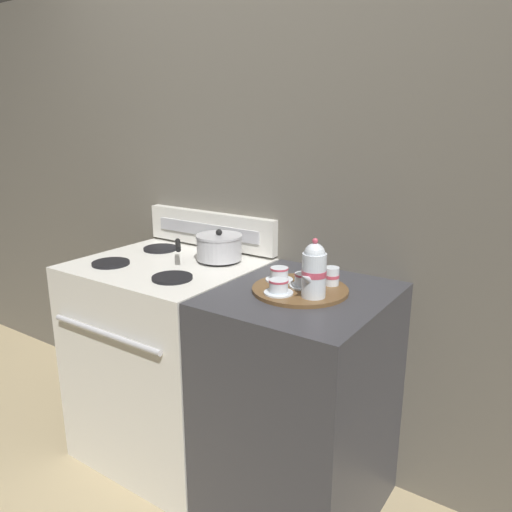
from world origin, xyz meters
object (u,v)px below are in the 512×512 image
saucepan (219,247)px  creamer_jug (332,276)px  serving_tray (300,290)px  teapot (314,270)px  teacup_right (279,287)px  teacup_front (279,274)px  teacup_left (304,280)px  stove (171,359)px

saucepan → creamer_jug: 0.57m
serving_tray → teapot: 0.14m
saucepan → teacup_right: (0.46, -0.24, -0.03)m
teacup_right → creamer_jug: (0.11, 0.19, 0.01)m
teapot → teacup_front: 0.22m
teapot → teacup_left: teapot is taller
saucepan → teacup_left: saucepan is taller
teacup_front → creamer_jug: size_ratio=1.56×
teacup_left → saucepan: bearing=166.0°
saucepan → teacup_left: size_ratio=2.80×
stove → teacup_left: bearing=2.1°
teacup_right → teacup_front: (-0.07, 0.13, 0.00)m
saucepan → teapot: 0.61m
teapot → teacup_right: 0.14m
serving_tray → teacup_left: (0.00, 0.02, 0.03)m
serving_tray → teacup_right: (-0.03, -0.10, 0.03)m
stove → creamer_jug: bearing=7.9°
teacup_left → creamer_jug: bearing=47.1°
teacup_left → teacup_right: (-0.04, -0.11, 0.00)m
serving_tray → teapot: (0.08, -0.05, 0.10)m
stove → creamer_jug: creamer_jug is taller
stove → teapot: 0.95m
serving_tray → teacup_right: 0.11m
teapot → creamer_jug: bearing=91.8°
saucepan → teacup_right: bearing=-27.5°
stove → teacup_left: teacup_left is taller
saucepan → teacup_front: saucepan is taller
saucepan → teacup_left: (0.49, -0.12, -0.03)m
stove → teacup_right: 0.81m
stove → teacup_left: 0.84m
creamer_jug → stove: bearing=-172.1°
serving_tray → teacup_right: size_ratio=3.36×
serving_tray → teacup_left: teacup_left is taller
teacup_right → creamer_jug: 0.22m
stove → saucepan: size_ratio=3.21×
teacup_left → teacup_front: (-0.11, 0.01, 0.00)m
stove → serving_tray: serving_tray is taller
stove → saucepan: saucepan is taller
stove → teacup_right: teacup_right is taller
saucepan → teapot: teapot is taller
teacup_front → creamer_jug: bearing=19.8°
stove → teacup_right: bearing=-8.0°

